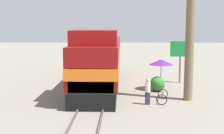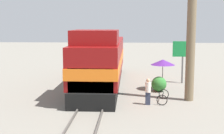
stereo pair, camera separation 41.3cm
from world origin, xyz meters
TOP-DOWN VIEW (x-y plane):
  - ground_plane at (0.00, 0.00)m, footprint 120.00×120.00m
  - rail_near at (-0.72, 0.00)m, footprint 0.08×32.64m
  - rail_far at (0.72, 0.00)m, footprint 0.08×32.64m
  - locomotive at (0.00, 3.41)m, footprint 3.16×15.57m
  - utility_pole at (6.13, -0.90)m, footprint 1.80×0.57m
  - vendor_umbrella at (4.72, 2.20)m, footprint 1.80×1.80m
  - billboard_sign at (6.65, 5.04)m, footprint 1.67×0.12m
  - shrub_cluster at (4.41, 1.66)m, footprint 1.11×1.11m
  - person_bystander at (3.38, -2.18)m, footprint 0.34×0.34m
  - bicycle at (4.37, -1.48)m, footprint 0.94×1.77m

SIDE VIEW (x-z plane):
  - ground_plane at x=0.00m, z-range 0.00..0.00m
  - rail_near at x=-0.72m, z-range 0.00..0.15m
  - rail_far at x=0.72m, z-range 0.00..0.15m
  - bicycle at x=4.37m, z-range 0.01..0.67m
  - shrub_cluster at x=4.41m, z-range 0.00..1.11m
  - person_bystander at x=3.38m, z-range 0.06..1.71m
  - locomotive at x=0.00m, z-range -0.33..4.23m
  - vendor_umbrella at x=4.72m, z-range 0.95..3.27m
  - billboard_sign at x=6.65m, z-range 0.84..4.36m
  - utility_pole at x=6.13m, z-range 0.03..10.07m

